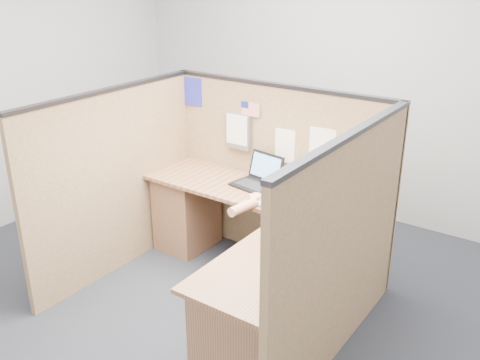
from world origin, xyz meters
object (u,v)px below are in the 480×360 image
Objects in this scene: keyboard at (279,207)px; l_desk at (249,254)px; mouse at (256,199)px; laptop at (258,177)px.

l_desk is at bearing -122.03° from keyboard.
mouse is at bearing 108.97° from l_desk.
laptop is (-0.25, 0.50, 0.40)m from l_desk.
l_desk is 0.42m from keyboard.
laptop is at bearing 146.00° from keyboard.
keyboard is (0.14, 0.19, 0.35)m from l_desk.
l_desk is 4.05× the size of keyboard.
l_desk is 0.41m from mouse.
mouse reaches higher than keyboard.
mouse is (-0.07, 0.19, 0.36)m from l_desk.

